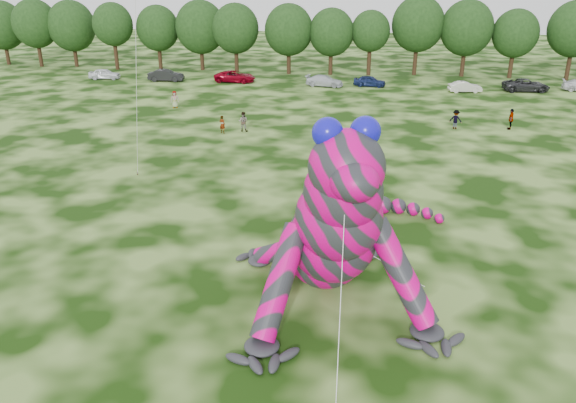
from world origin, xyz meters
The scene contains 28 objects.
ground centered at (0.00, 0.00, 0.00)m, with size 240.00×240.00×0.00m, color #16330A.
inflatable_gecko centered at (-0.42, 0.44, 4.25)m, with size 14.32×17.01×8.50m, color #CA006E, non-canonical shape.
tree_0 centered at (-54.56, 59.23, 4.75)m, with size 6.91×6.22×9.51m, color black, non-canonical shape.
tree_1 centered at (-48.36, 58.05, 4.90)m, with size 6.74×6.07×9.81m, color black, non-canonical shape.
tree_2 centered at (-43.02, 58.76, 4.82)m, with size 7.04×6.34×9.64m, color black, non-canonical shape.
tree_3 centered at (-35.72, 57.07, 4.72)m, with size 5.81×5.23×9.44m, color black, non-canonical shape.
tree_4 centered at (-29.64, 58.71, 4.53)m, with size 6.22×5.60×9.06m, color black, non-canonical shape.
tree_5 centered at (-23.12, 58.44, 4.90)m, with size 7.16×6.44×9.80m, color black, non-canonical shape.
tree_6 centered at (-17.56, 56.68, 4.75)m, with size 6.52×5.86×9.49m, color black, non-canonical shape.
tree_7 centered at (-10.08, 56.80, 4.74)m, with size 6.68×6.01×9.48m, color black, non-canonical shape.
tree_8 centered at (-4.22, 56.99, 4.47)m, with size 6.14×5.53×8.94m, color black, non-canonical shape.
tree_9 centered at (1.06, 57.35, 4.34)m, with size 5.27×4.74×8.68m, color black, non-canonical shape.
tree_10 centered at (7.40, 58.58, 5.25)m, with size 7.09×6.38×10.50m, color black, non-canonical shape.
tree_11 centered at (13.79, 58.20, 5.03)m, with size 7.01×6.31×10.07m, color black, non-canonical shape.
tree_12 centered at (20.01, 57.74, 4.49)m, with size 5.99×5.39×8.97m, color black, non-canonical shape.
tree_13 centered at (27.13, 57.13, 5.06)m, with size 6.83×6.15×10.13m, color black, non-canonical shape.
car_0 centered at (-33.83, 48.88, 0.70)m, with size 1.64×4.08×1.39m, color silver.
car_1 centered at (-25.15, 48.58, 0.76)m, with size 1.61×4.61×1.52m, color black.
car_2 centered at (-16.03, 49.18, 0.74)m, with size 2.44×5.30×1.47m, color maroon.
car_3 centered at (-4.27, 48.00, 0.68)m, with size 1.89×4.66×1.35m, color silver.
car_4 centered at (1.33, 48.68, 0.68)m, with size 1.60×3.97×1.35m, color #141F4D.
car_5 centered at (12.58, 46.59, 0.64)m, with size 1.35×3.87×1.27m, color beige.
car_6 centered at (19.88, 48.19, 0.75)m, with size 2.49×5.39×1.50m, color #252528.
spectator_4 centered at (-18.78, 33.55, 0.88)m, with size 0.86×0.56×1.75m, color gray.
spectator_1 centered at (-9.58, 25.20, 0.88)m, with size 0.86×0.67×1.77m, color gray.
spectator_2 centered at (9.26, 28.86, 0.86)m, with size 1.11×0.64×1.72m, color gray.
spectator_3 centered at (14.16, 29.39, 0.94)m, with size 1.10×0.46×1.87m, color gray.
spectator_0 centered at (-11.26, 24.31, 0.79)m, with size 0.57×0.38×1.58m, color gray.
Camera 1 is at (1.48, -22.59, 13.03)m, focal length 35.00 mm.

